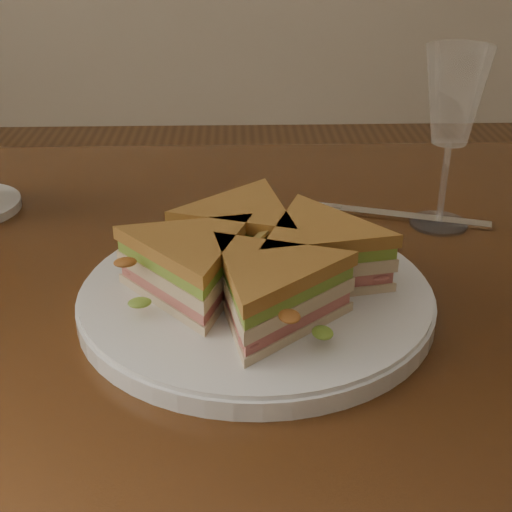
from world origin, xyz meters
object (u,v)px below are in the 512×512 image
object	(u,v)px
sandwich_wedges	(256,261)
table	(276,364)
wine_glass	(454,101)
plate	(256,299)
spoon	(260,269)
knife	(385,215)

from	to	relation	value
sandwich_wedges	table	bearing A→B (deg)	66.75
wine_glass	plate	bearing A→B (deg)	-140.88
table	plate	xyz separation A→B (m)	(-0.02, -0.05, 0.11)
table	wine_glass	distance (m)	0.32
wine_glass	sandwich_wedges	bearing A→B (deg)	-140.88
table	wine_glass	xyz separation A→B (m)	(0.18, 0.12, 0.24)
sandwich_wedges	spoon	bearing A→B (deg)	85.12
knife	spoon	bearing A→B (deg)	-120.34
plate	sandwich_wedges	size ratio (longest dim) A/B	1.14
sandwich_wedges	wine_glass	distance (m)	0.28
spoon	sandwich_wedges	bearing A→B (deg)	-117.63
wine_glass	knife	bearing A→B (deg)	156.23
sandwich_wedges	knife	xyz separation A→B (m)	(0.15, 0.19, -0.04)
plate	wine_glass	distance (m)	0.30
spoon	knife	xyz separation A→B (m)	(0.15, 0.13, -0.00)
table	spoon	size ratio (longest dim) A/B	6.92
plate	knife	distance (m)	0.24
sandwich_wedges	wine_glass	size ratio (longest dim) A/B	1.41
knife	wine_glass	xyz separation A→B (m)	(0.05, -0.02, 0.14)
table	wine_glass	bearing A→B (deg)	32.52
table	plate	size ratio (longest dim) A/B	3.88
plate	sandwich_wedges	world-z (taller)	sandwich_wedges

